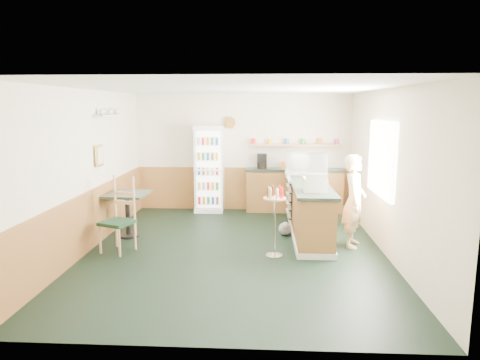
# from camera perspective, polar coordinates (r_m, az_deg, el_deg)

# --- Properties ---
(ground) EXTENTS (6.00, 6.00, 0.00)m
(ground) POSITION_cam_1_polar(r_m,az_deg,el_deg) (7.38, -0.76, -9.33)
(ground) COLOR black
(ground) RESTS_ON ground
(room_envelope) EXTENTS (5.04, 6.02, 2.72)m
(room_envelope) POSITION_cam_1_polar(r_m,az_deg,el_deg) (7.77, -2.09, 3.18)
(room_envelope) COLOR #ECE3C9
(room_envelope) RESTS_ON ground
(service_counter) EXTENTS (0.68, 3.01, 1.01)m
(service_counter) POSITION_cam_1_polar(r_m,az_deg,el_deg) (8.31, 9.09, -3.96)
(service_counter) COLOR #A27434
(service_counter) RESTS_ON ground
(back_counter) EXTENTS (2.24, 0.42, 1.69)m
(back_counter) POSITION_cam_1_polar(r_m,az_deg,el_deg) (9.96, 7.17, -1.13)
(back_counter) COLOR #A27434
(back_counter) RESTS_ON ground
(drinks_fridge) EXTENTS (0.66, 0.54, 1.99)m
(drinks_fridge) POSITION_cam_1_polar(r_m,az_deg,el_deg) (9.88, -4.12, 1.47)
(drinks_fridge) COLOR white
(drinks_fridge) RESTS_ON ground
(display_case) EXTENTS (0.85, 0.44, 0.48)m
(display_case) POSITION_cam_1_polar(r_m,az_deg,el_deg) (8.78, 8.81, 2.02)
(display_case) COLOR silver
(display_case) RESTS_ON service_counter
(cash_register) EXTENTS (0.38, 0.40, 0.22)m
(cash_register) POSITION_cam_1_polar(r_m,az_deg,el_deg) (7.29, 9.96, -0.60)
(cash_register) COLOR beige
(cash_register) RESTS_ON service_counter
(shopkeeper) EXTENTS (0.52, 0.62, 1.61)m
(shopkeeper) POSITION_cam_1_polar(r_m,az_deg,el_deg) (7.62, 14.98, -2.74)
(shopkeeper) COLOR tan
(shopkeeper) RESTS_ON ground
(condiment_stand) EXTENTS (0.37, 0.37, 1.14)m
(condiment_stand) POSITION_cam_1_polar(r_m,az_deg,el_deg) (6.91, 4.63, -4.31)
(condiment_stand) COLOR silver
(condiment_stand) RESTS_ON ground
(newspaper_rack) EXTENTS (0.09, 0.42, 0.84)m
(newspaper_rack) POSITION_cam_1_polar(r_m,az_deg,el_deg) (8.51, 6.54, -2.28)
(newspaper_rack) COLOR black
(newspaper_rack) RESTS_ON ground
(cafe_table) EXTENTS (0.79, 0.79, 0.83)m
(cafe_table) POSITION_cam_1_polar(r_m,az_deg,el_deg) (8.26, -14.79, -3.36)
(cafe_table) COLOR black
(cafe_table) RESTS_ON ground
(cafe_chair) EXTENTS (0.61, 0.61, 1.26)m
(cafe_chair) POSITION_cam_1_polar(r_m,az_deg,el_deg) (7.51, -15.88, -4.13)
(cafe_chair) COLOR black
(cafe_chair) RESTS_ON ground
(dog_doorstop) EXTENTS (0.24, 0.31, 0.29)m
(dog_doorstop) POSITION_cam_1_polar(r_m,az_deg,el_deg) (8.20, 6.02, -6.43)
(dog_doorstop) COLOR gray
(dog_doorstop) RESTS_ON ground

